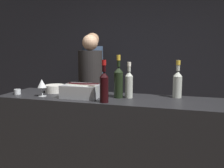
{
  "coord_description": "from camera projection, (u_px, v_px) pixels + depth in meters",
  "views": [
    {
      "loc": [
        0.63,
        -1.83,
        1.53
      ],
      "look_at": [
        0.0,
        0.29,
        1.2
      ],
      "focal_mm": 40.0,
      "sensor_mm": 36.0,
      "label": 1
    }
  ],
  "objects": [
    {
      "name": "ice_bin_with_bottles",
      "position": [
        82.0,
        90.0,
        2.25
      ],
      "size": [
        0.33,
        0.26,
        0.12
      ],
      "color": "#9EA0A5",
      "rests_on": "bar_counter"
    },
    {
      "name": "rose_wine_bottle",
      "position": [
        177.0,
        83.0,
        2.22
      ],
      "size": [
        0.08,
        0.08,
        0.33
      ],
      "color": "#B2B7AD",
      "rests_on": "bar_counter"
    },
    {
      "name": "person_blond_tee",
      "position": [
        91.0,
        89.0,
        3.41
      ],
      "size": [
        0.32,
        0.32,
        1.69
      ],
      "rotation": [
        0.0,
        0.0,
        -0.25
      ],
      "color": "black",
      "rests_on": "ground_plane"
    },
    {
      "name": "white_wine_bottle",
      "position": [
        129.0,
        83.0,
        2.21
      ],
      "size": [
        0.07,
        0.07,
        0.32
      ],
      "color": "#B2B7AD",
      "rests_on": "bar_counter"
    },
    {
      "name": "candle_votive",
      "position": [
        17.0,
        92.0,
        2.39
      ],
      "size": [
        0.06,
        0.06,
        0.05
      ],
      "color": "silver",
      "rests_on": "bar_counter"
    },
    {
      "name": "wall_back_chalkboard",
      "position": [
        148.0,
        54.0,
        4.29
      ],
      "size": [
        6.4,
        0.06,
        2.8
      ],
      "color": "black",
      "rests_on": "ground_plane"
    },
    {
      "name": "wine_glass",
      "position": [
        42.0,
        84.0,
        2.28
      ],
      "size": [
        0.08,
        0.08,
        0.16
      ],
      "color": "silver",
      "rests_on": "bar_counter"
    },
    {
      "name": "bar_counter",
      "position": [
        111.0,
        154.0,
        2.31
      ],
      "size": [
        2.07,
        0.53,
        1.08
      ],
      "color": "black",
      "rests_on": "ground_plane"
    },
    {
      "name": "champagne_bottle",
      "position": [
        118.0,
        81.0,
        2.21
      ],
      "size": [
        0.08,
        0.08,
        0.38
      ],
      "color": "black",
      "rests_on": "bar_counter"
    },
    {
      "name": "bowl_white",
      "position": [
        55.0,
        88.0,
        2.5
      ],
      "size": [
        0.2,
        0.2,
        0.07
      ],
      "color": "silver",
      "rests_on": "bar_counter"
    },
    {
      "name": "red_wine_bottle_tall",
      "position": [
        104.0,
        85.0,
        2.03
      ],
      "size": [
        0.07,
        0.07,
        0.35
      ],
      "color": "black",
      "rests_on": "bar_counter"
    },
    {
      "name": "person_in_hoodie",
      "position": [
        93.0,
        81.0,
        4.06
      ],
      "size": [
        0.33,
        0.33,
        1.75
      ],
      "rotation": [
        0.0,
        0.0,
        -0.4
      ],
      "color": "black",
      "rests_on": "ground_plane"
    }
  ]
}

